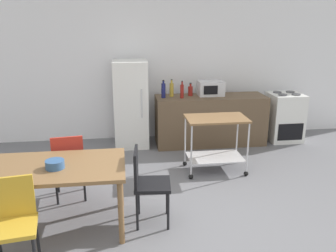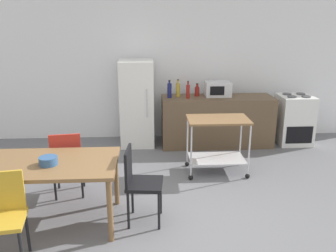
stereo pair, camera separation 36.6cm
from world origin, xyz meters
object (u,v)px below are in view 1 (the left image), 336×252
object	(u,v)px
dining_table	(55,173)
fruit_bowl	(55,164)
chair_mustard	(14,219)
bottle_soy_sauce	(190,91)
chair_red	(69,162)
stove_oven	(284,117)
kitchen_cart	(216,135)
chair_black	(147,181)
bottle_hot_sauce	(182,91)
bottle_vinegar	(172,89)
refrigerator	(131,104)
microwave	(211,88)
bottle_olive_oil	(163,90)

from	to	relation	value
dining_table	fruit_bowl	size ratio (longest dim) A/B	7.60
chair_mustard	bottle_soy_sauce	bearing A→B (deg)	46.75
chair_red	stove_oven	bearing A→B (deg)	-160.33
kitchen_cart	bottle_soy_sauce	size ratio (longest dim) A/B	3.91
chair_black	bottle_hot_sauce	size ratio (longest dim) A/B	2.91
kitchen_cart	bottle_vinegar	size ratio (longest dim) A/B	2.95
refrigerator	bottle_soy_sauce	size ratio (longest dim) A/B	6.66
chair_mustard	microwave	size ratio (longest dim) A/B	1.93
stove_oven	fruit_bowl	xyz separation A→B (m)	(-3.78, -2.61, 0.34)
chair_mustard	chair_black	xyz separation A→B (m)	(1.26, 0.64, 0.00)
stove_oven	bottle_vinegar	size ratio (longest dim) A/B	2.99
dining_table	refrigerator	xyz separation A→B (m)	(0.90, 2.62, 0.10)
dining_table	bottle_vinegar	size ratio (longest dim) A/B	4.87
fruit_bowl	chair_mustard	bearing A→B (deg)	-116.58
chair_mustard	refrigerator	bearing A→B (deg)	61.68
dining_table	chair_black	world-z (taller)	chair_black
bottle_olive_oil	bottle_soy_sauce	bearing A→B (deg)	11.63
chair_black	bottle_hot_sauce	xyz separation A→B (m)	(0.82, 2.46, 0.51)
refrigerator	bottle_vinegar	distance (m)	0.78
chair_mustard	fruit_bowl	size ratio (longest dim) A/B	4.51
bottle_olive_oil	fruit_bowl	bearing A→B (deg)	-119.52
stove_oven	chair_black	bearing A→B (deg)	-137.81
chair_black	fruit_bowl	xyz separation A→B (m)	(-0.96, -0.05, 0.28)
bottle_soy_sauce	chair_mustard	bearing A→B (deg)	-124.66
chair_black	fruit_bowl	distance (m)	1.00
bottle_soy_sauce	microwave	size ratio (longest dim) A/B	0.51
chair_red	bottle_soy_sauce	xyz separation A→B (m)	(1.94, 1.96, 0.47)
bottle_olive_oil	chair_mustard	bearing A→B (deg)	-118.99
stove_oven	microwave	world-z (taller)	microwave
stove_oven	bottle_soy_sauce	bearing A→B (deg)	177.53
bottle_hot_sauce	fruit_bowl	distance (m)	3.09
chair_red	bottle_olive_oil	bearing A→B (deg)	-134.64
bottle_vinegar	bottle_soy_sauce	xyz separation A→B (m)	(0.35, 0.01, -0.03)
chair_red	bottle_hot_sauce	distance (m)	2.55
bottle_soy_sauce	bottle_vinegar	bearing A→B (deg)	-177.79
chair_mustard	refrigerator	size ratio (longest dim) A/B	0.57
kitchen_cart	bottle_olive_oil	world-z (taller)	bottle_olive_oil
chair_mustard	kitchen_cart	world-z (taller)	chair_mustard
bottle_hot_sauce	bottle_soy_sauce	bearing A→B (deg)	43.19
stove_oven	bottle_soy_sauce	size ratio (longest dim) A/B	3.95
bottle_vinegar	microwave	distance (m)	0.72
bottle_olive_oil	bottle_vinegar	size ratio (longest dim) A/B	1.02
bottle_olive_oil	microwave	bearing A→B (deg)	6.25
stove_oven	refrigerator	distance (m)	2.92
chair_mustard	bottle_vinegar	bearing A→B (deg)	50.98
chair_red	bottle_soy_sauce	size ratio (longest dim) A/B	3.82
chair_mustard	microwave	xyz separation A→B (m)	(2.63, 3.26, 0.51)
stove_oven	dining_table	bearing A→B (deg)	-146.30
chair_red	chair_black	bearing A→B (deg)	137.38
bottle_hot_sauce	bottle_soy_sauce	distance (m)	0.26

